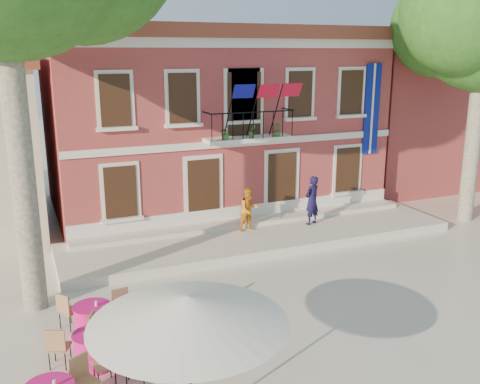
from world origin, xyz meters
name	(u,v)px	position (x,y,z in m)	size (l,w,h in m)	color
ground	(264,302)	(0.00, 0.00, 0.00)	(90.00, 90.00, 0.00)	beige
main_building	(207,118)	(2.00, 9.99, 3.78)	(13.50, 9.59, 7.50)	#A23D3A
neighbor_east	(411,116)	(14.00, 11.00, 3.22)	(9.40, 9.40, 6.40)	#A23D3A
terrace	(261,237)	(2.00, 4.40, 0.15)	(14.00, 3.40, 0.30)	silver
patio_umbrella	(188,310)	(-3.34, -3.97, 2.31)	(3.45, 3.45, 2.57)	black
pedestrian_navy	(312,200)	(4.16, 4.60, 1.22)	(0.67, 0.44, 1.83)	#120F34
pedestrian_orange	(249,210)	(1.70, 4.82, 1.08)	(0.76, 0.59, 1.56)	orange
cafe_table_0	(138,346)	(-3.75, -1.59, 0.43)	(1.79, 1.82, 0.95)	#E3157D
cafe_table_2	(94,348)	(-4.64, -1.32, 0.43)	(1.86, 1.72, 0.95)	#E3157D
cafe_table_3	(93,319)	(-4.48, 0.01, 0.43)	(1.73, 1.86, 0.95)	#E3157D
cafe_table_4	(160,321)	(-3.03, -0.68, 0.42)	(1.81, 1.45, 0.95)	#E3157D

